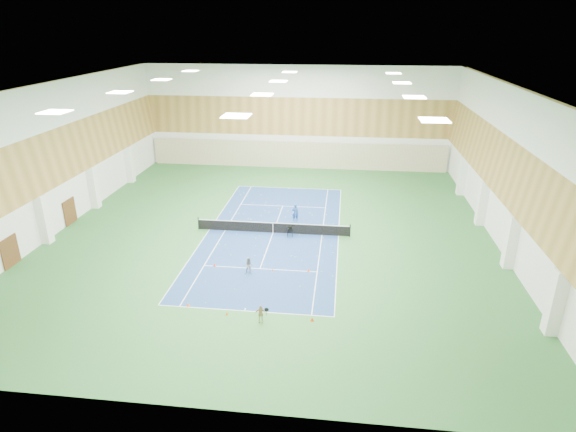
{
  "coord_description": "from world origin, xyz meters",
  "views": [
    {
      "loc": [
        5.61,
        -36.52,
        16.39
      ],
      "look_at": [
        1.39,
        -1.01,
        2.0
      ],
      "focal_mm": 30.0,
      "sensor_mm": 36.0,
      "label": 1
    }
  ],
  "objects": [
    {
      "name": "tennis_net",
      "position": [
        0.0,
        0.0,
        0.55
      ],
      "size": [
        12.8,
        0.1,
        1.1
      ],
      "primitive_type": null,
      "color": "black",
      "rests_on": "ground"
    },
    {
      "name": "cone_svc_b",
      "position": [
        -0.89,
        -6.4,
        0.1
      ],
      "size": [
        0.18,
        0.18,
        0.19
      ],
      "primitive_type": "cone",
      "color": "orange",
      "rests_on": "ground"
    },
    {
      "name": "coach",
      "position": [
        1.59,
        2.82,
        0.81
      ],
      "size": [
        0.61,
        0.43,
        1.61
      ],
      "primitive_type": "imported",
      "rotation": [
        0.0,
        0.0,
        3.21
      ],
      "color": "#1F4791",
      "rests_on": "ground"
    },
    {
      "name": "cone_svc_a",
      "position": [
        -3.34,
        -6.39,
        0.12
      ],
      "size": [
        0.22,
        0.22,
        0.24
      ],
      "primitive_type": "cone",
      "color": "red",
      "rests_on": "ground"
    },
    {
      "name": "child_apron",
      "position": [
        1.18,
        -12.89,
        0.56
      ],
      "size": [
        0.69,
        0.37,
        1.13
      ],
      "primitive_type": "imported",
      "rotation": [
        0.0,
        0.0,
        0.16
      ],
      "color": "tan",
      "rests_on": "ground"
    },
    {
      "name": "cone_base_b",
      "position": [
        -0.97,
        -12.41,
        0.1
      ],
      "size": [
        0.19,
        0.19,
        0.21
      ],
      "primitive_type": "cone",
      "color": "#DA5B0B",
      "rests_on": "ground"
    },
    {
      "name": "wood_cladding",
      "position": [
        0.0,
        0.0,
        8.0
      ],
      "size": [
        36.0,
        40.0,
        8.0
      ],
      "primitive_type": null,
      "color": "#AB813F",
      "rests_on": "room_shell"
    },
    {
      "name": "cone_svc_c",
      "position": [
        0.96,
        -6.61,
        0.09
      ],
      "size": [
        0.17,
        0.17,
        0.19
      ],
      "primitive_type": "cone",
      "color": "#D8420B",
      "rests_on": "ground"
    },
    {
      "name": "child_court",
      "position": [
        -0.63,
        -7.12,
        0.61
      ],
      "size": [
        0.65,
        0.53,
        1.23
      ],
      "primitive_type": "imported",
      "rotation": [
        0.0,
        0.0,
        0.12
      ],
      "color": "gray",
      "rests_on": "ground"
    },
    {
      "name": "cone_svc_d",
      "position": [
        3.5,
        -6.4,
        0.12
      ],
      "size": [
        0.23,
        0.23,
        0.25
      ],
      "primitive_type": "cone",
      "color": "#EF520C",
      "rests_on": "ground"
    },
    {
      "name": "cone_base_c",
      "position": [
        1.08,
        -11.67,
        0.1
      ],
      "size": [
        0.18,
        0.18,
        0.19
      ],
      "primitive_type": "cone",
      "color": "#FF470D",
      "rests_on": "ground"
    },
    {
      "name": "door_left_a",
      "position": [
        -17.92,
        -8.0,
        1.1
      ],
      "size": [
        0.08,
        1.8,
        2.2
      ],
      "primitive_type": "cube",
      "color": "#593319",
      "rests_on": "ground"
    },
    {
      "name": "cone_base_a",
      "position": [
        -3.6,
        -11.77,
        0.12
      ],
      "size": [
        0.22,
        0.22,
        0.24
      ],
      "primitive_type": "cone",
      "color": "#FF560D",
      "rests_on": "ground"
    },
    {
      "name": "ground",
      "position": [
        0.0,
        0.0,
        0.0
      ],
      "size": [
        40.0,
        40.0,
        0.0
      ],
      "primitive_type": "plane",
      "color": "#2B652E",
      "rests_on": "ground"
    },
    {
      "name": "back_curtain",
      "position": [
        0.0,
        19.75,
        1.6
      ],
      "size": [
        35.4,
        0.16,
        3.2
      ],
      "primitive_type": "cube",
      "color": "#C6B793",
      "rests_on": "ground"
    },
    {
      "name": "door_left_b",
      "position": [
        -17.92,
        0.0,
        1.1
      ],
      "size": [
        0.08,
        1.8,
        2.2
      ],
      "primitive_type": "cube",
      "color": "#593319",
      "rests_on": "ground"
    },
    {
      "name": "court_surface",
      "position": [
        0.0,
        0.0,
        0.01
      ],
      "size": [
        10.97,
        23.77,
        0.01
      ],
      "primitive_type": "cube",
      "color": "navy",
      "rests_on": "ground"
    },
    {
      "name": "cone_base_d",
      "position": [
        4.19,
        -12.43,
        0.12
      ],
      "size": [
        0.22,
        0.22,
        0.25
      ],
      "primitive_type": "cone",
      "color": "#E8400C",
      "rests_on": "ground"
    },
    {
      "name": "ceiling_light_grid",
      "position": [
        0.0,
        0.0,
        11.92
      ],
      "size": [
        21.4,
        25.4,
        0.06
      ],
      "primitive_type": null,
      "color": "white",
      "rests_on": "room_shell"
    },
    {
      "name": "tennis_balls_scatter",
      "position": [
        0.0,
        0.0,
        0.05
      ],
      "size": [
        10.57,
        22.77,
        0.07
      ],
      "primitive_type": null,
      "color": "#C9E727",
      "rests_on": "ground"
    },
    {
      "name": "ball_cart",
      "position": [
        1.5,
        -0.6,
        0.4
      ],
      "size": [
        0.54,
        0.54,
        0.8
      ],
      "primitive_type": null,
      "rotation": [
        0.0,
        0.0,
        0.18
      ],
      "color": "black",
      "rests_on": "ground"
    },
    {
      "name": "room_shell",
      "position": [
        0.0,
        0.0,
        6.0
      ],
      "size": [
        36.0,
        40.0,
        12.0
      ],
      "primitive_type": null,
      "color": "white",
      "rests_on": "ground"
    }
  ]
}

